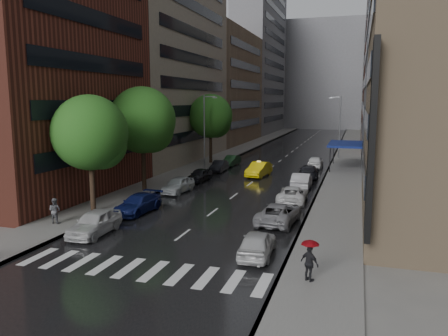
{
  "coord_description": "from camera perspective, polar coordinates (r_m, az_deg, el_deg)",
  "views": [
    {
      "loc": [
        10.44,
        -20.93,
        8.51
      ],
      "look_at": [
        0.0,
        12.97,
        3.0
      ],
      "focal_mm": 35.0,
      "sensor_mm": 36.0,
      "label": 1
    }
  ],
  "objects": [
    {
      "name": "crosswalk",
      "position": [
        23.14,
        -10.77,
        -12.88
      ],
      "size": [
        13.15,
        2.8,
        0.01
      ],
      "color": "silver",
      "rests_on": "ground"
    },
    {
      "name": "tree_far",
      "position": [
        58.9,
        -1.77,
        6.79
      ],
      "size": [
        5.88,
        5.88,
        9.37
      ],
      "color": "#382619",
      "rests_on": "ground"
    },
    {
      "name": "buildings_right",
      "position": [
        78.04,
        20.97,
        13.05
      ],
      "size": [
        8.05,
        109.1,
        36.0
      ],
      "color": "#937A5B",
      "rests_on": "ground"
    },
    {
      "name": "building_far",
      "position": [
        139.52,
        13.08,
        11.68
      ],
      "size": [
        40.0,
        14.0,
        32.0
      ],
      "primitive_type": "cube",
      "color": "slate",
      "rests_on": "ground"
    },
    {
      "name": "tree_near",
      "position": [
        33.94,
        -17.12,
        4.42
      ],
      "size": [
        5.62,
        5.62,
        8.95
      ],
      "color": "#382619",
      "rests_on": "ground"
    },
    {
      "name": "buildings_left",
      "position": [
        84.01,
        -0.6,
        13.93
      ],
      "size": [
        8.0,
        108.0,
        38.0
      ],
      "color": "maroon",
      "rests_on": "ground"
    },
    {
      "name": "street_lamp_left",
      "position": [
        54.19,
        -2.51,
        4.99
      ],
      "size": [
        1.74,
        0.22,
        9.0
      ],
      "color": "gray",
      "rests_on": "sidewalk_left"
    },
    {
      "name": "parked_cars_left",
      "position": [
        40.79,
        -6.08,
        -2.23
      ],
      "size": [
        2.32,
        35.82,
        1.58
      ],
      "color": "silver",
      "rests_on": "ground"
    },
    {
      "name": "taxi",
      "position": [
        49.33,
        4.57,
        -0.18
      ],
      "size": [
        2.25,
        5.1,
        1.63
      ],
      "primitive_type": "imported",
      "rotation": [
        0.0,
        0.0,
        -0.11
      ],
      "color": "yellow",
      "rests_on": "ground"
    },
    {
      "name": "street_lamp_right",
      "position": [
        66.08,
        14.8,
        5.4
      ],
      "size": [
        1.74,
        0.22,
        9.0
      ],
      "color": "gray",
      "rests_on": "sidewalk_right"
    },
    {
      "name": "road",
      "position": [
        72.19,
        8.69,
        1.96
      ],
      "size": [
        14.0,
        140.0,
        0.01
      ],
      "primitive_type": "cube",
      "color": "black",
      "rests_on": "ground"
    },
    {
      "name": "tree_mid",
      "position": [
        41.05,
        -10.6,
        6.16
      ],
      "size": [
        6.14,
        6.14,
        9.79
      ],
      "color": "#382619",
      "rests_on": "ground"
    },
    {
      "name": "ped_black_umbrella",
      "position": [
        32.14,
        -21.27,
        -4.6
      ],
      "size": [
        0.96,
        0.98,
        2.09
      ],
      "color": "#55565B",
      "rests_on": "sidewalk_left"
    },
    {
      "name": "ground",
      "position": [
        24.89,
        -9.0,
        -11.28
      ],
      "size": [
        220.0,
        220.0,
        0.0
      ],
      "primitive_type": "plane",
      "color": "gray",
      "rests_on": "ground"
    },
    {
      "name": "sidewalk_right",
      "position": [
        71.44,
        15.85,
        1.71
      ],
      "size": [
        4.0,
        140.0,
        0.15
      ],
      "primitive_type": "cube",
      "color": "gray",
      "rests_on": "ground"
    },
    {
      "name": "parked_cars_right",
      "position": [
        39.89,
        9.54,
        -2.53
      ],
      "size": [
        2.81,
        37.69,
        1.58
      ],
      "color": "#BDBDBD",
      "rests_on": "ground"
    },
    {
      "name": "sidewalk_left",
      "position": [
        74.02,
        1.78,
        2.28
      ],
      "size": [
        4.0,
        140.0,
        0.15
      ],
      "primitive_type": "cube",
      "color": "gray",
      "rests_on": "ground"
    },
    {
      "name": "ped_red_umbrella",
      "position": [
        21.03,
        11.14,
        -11.32
      ],
      "size": [
        1.07,
        0.91,
        2.01
      ],
      "color": "black",
      "rests_on": "sidewalk_right"
    },
    {
      "name": "awning",
      "position": [
        56.2,
        15.57,
        3.02
      ],
      "size": [
        4.0,
        8.0,
        3.12
      ],
      "color": "navy",
      "rests_on": "sidewalk_right"
    }
  ]
}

